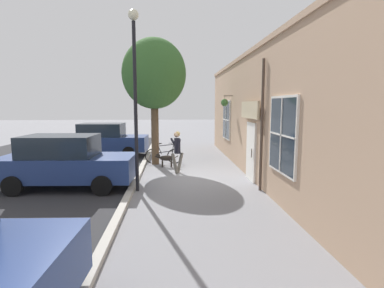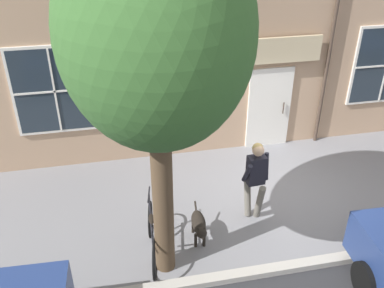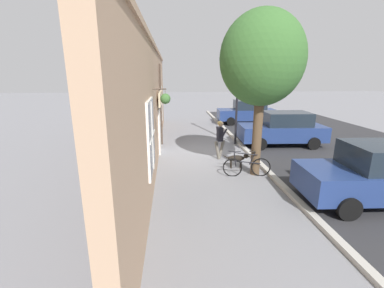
# 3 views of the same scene
# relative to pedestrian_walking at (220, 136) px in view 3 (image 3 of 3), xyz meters

# --- Properties ---
(ground_plane) EXTENTS (90.00, 90.00, 0.00)m
(ground_plane) POSITION_rel_pedestrian_walking_xyz_m (-0.49, 0.69, -1.01)
(ground_plane) COLOR gray
(curb_and_road) EXTENTS (10.10, 28.00, 0.12)m
(curb_and_road) POSITION_rel_pedestrian_walking_xyz_m (5.36, 0.69, -1.00)
(curb_and_road) COLOR #B2ADA3
(curb_and_road) RESTS_ON ground_plane
(storefront_facade) EXTENTS (0.95, 18.00, 4.75)m
(storefront_facade) POSITION_rel_pedestrian_walking_xyz_m (-2.83, 0.69, 1.36)
(storefront_facade) COLOR tan
(storefront_facade) RESTS_ON ground_plane
(pedestrian_walking) EXTENTS (0.54, 0.55, 1.69)m
(pedestrian_walking) POSITION_rel_pedestrian_walking_xyz_m (0.00, 0.00, 0.00)
(pedestrian_walking) COLOR #6B665B
(pedestrian_walking) RESTS_ON ground_plane
(dog_on_leash) EXTENTS (1.06, 0.31, 0.62)m
(dog_on_leash) POSITION_rel_pedestrian_walking_xyz_m (0.50, -1.22, -0.62)
(dog_on_leash) COLOR black
(dog_on_leash) RESTS_ON ground_plane
(street_tree_by_curb) EXTENTS (2.86, 2.57, 5.68)m
(street_tree_by_curb) POSITION_rel_pedestrian_walking_xyz_m (0.95, -1.90, 3.01)
(street_tree_by_curb) COLOR brown
(street_tree_by_curb) RESTS_ON ground_plane
(leaning_bicycle) EXTENTS (1.74, 0.22, 1.00)m
(leaning_bicycle) POSITION_rel_pedestrian_walking_xyz_m (0.61, -2.10, -0.64)
(leaning_bicycle) COLOR black
(leaning_bicycle) RESTS_ON ground_plane
(parked_car_nearest_curb) EXTENTS (4.37, 2.08, 1.75)m
(parked_car_nearest_curb) POSITION_rel_pedestrian_walking_xyz_m (3.78, -4.38, -0.13)
(parked_car_nearest_curb) COLOR navy
(parked_car_nearest_curb) RESTS_ON ground_plane
(parked_car_mid_block) EXTENTS (4.37, 2.08, 1.75)m
(parked_car_mid_block) POSITION_rel_pedestrian_walking_xyz_m (3.68, 1.94, -0.13)
(parked_car_mid_block) COLOR navy
(parked_car_mid_block) RESTS_ON ground_plane
(parked_car_far_end) EXTENTS (4.37, 2.08, 1.75)m
(parked_car_far_end) POSITION_rel_pedestrian_walking_xyz_m (3.66, 8.26, -0.13)
(parked_car_far_end) COLOR navy
(parked_car_far_end) RESTS_ON ground_plane
(street_lamp) EXTENTS (0.32, 0.32, 5.54)m
(street_lamp) POSITION_rel_pedestrian_walking_xyz_m (1.31, 2.43, 2.54)
(street_lamp) COLOR black
(street_lamp) RESTS_ON ground_plane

